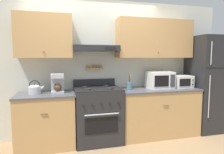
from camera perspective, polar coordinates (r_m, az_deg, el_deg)
name	(u,v)px	position (r m, az deg, el deg)	size (l,w,h in m)	color
ground_plane	(102,149)	(3.46, -2.98, -19.76)	(16.00, 16.00, 0.00)	#937551
wall_back	(101,58)	(3.77, -3.07, 5.57)	(5.20, 0.46, 2.55)	silver
counter_left	(46,120)	(3.57, -18.28, -11.52)	(0.94, 0.69, 0.89)	tan
counter_right	(157,111)	(3.98, 12.69, -9.55)	(1.52, 0.69, 0.89)	tan
stove_range	(98,114)	(3.59, -4.11, -10.57)	(0.79, 0.72, 1.07)	#232326
refrigerator	(210,84)	(4.52, 26.13, -1.68)	(0.79, 0.69, 1.90)	#232326
tea_kettle	(35,89)	(3.49, -21.19, -3.18)	(0.25, 0.20, 0.22)	#B7B7BC
coffee_maker	(58,83)	(3.48, -15.30, -1.74)	(0.21, 0.21, 0.32)	#ADAFB5
microwave	(160,80)	(3.93, 13.52, -0.81)	(0.47, 0.36, 0.32)	white
utensil_crock	(129,85)	(3.67, 4.99, -2.43)	(0.10, 0.10, 0.29)	slate
toaster_oven	(182,81)	(4.16, 19.29, -1.19)	(0.36, 0.32, 0.23)	white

